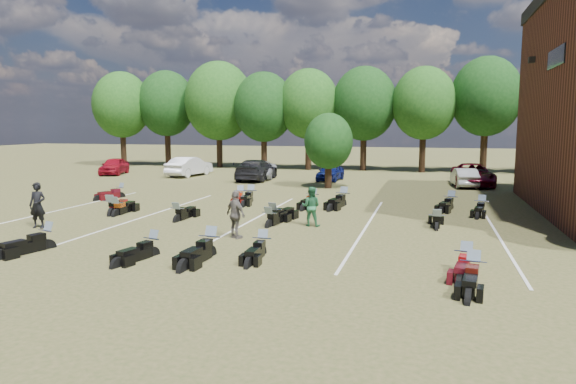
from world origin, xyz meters
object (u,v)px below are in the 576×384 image
(person_green, at_px, (311,206))
(motorcycle_7, at_px, (111,215))
(car_0, at_px, (114,166))
(person_grey, at_px, (236,215))
(motorcycle_14, at_px, (121,197))
(person_black, at_px, (38,205))
(motorcycle_3, at_px, (262,255))
(car_4, at_px, (330,172))

(person_green, bearing_deg, motorcycle_7, 0.58)
(car_0, relative_size, motorcycle_7, 1.71)
(person_grey, bearing_deg, motorcycle_7, 11.18)
(motorcycle_7, relative_size, motorcycle_14, 1.16)
(person_grey, relative_size, motorcycle_7, 0.73)
(person_black, distance_m, motorcycle_7, 3.63)
(motorcycle_3, bearing_deg, motorcycle_14, 137.21)
(car_4, height_order, motorcycle_7, car_4)
(person_black, relative_size, motorcycle_7, 0.77)
(motorcycle_3, bearing_deg, car_4, 93.22)
(car_4, relative_size, person_grey, 2.12)
(person_black, relative_size, motorcycle_14, 0.89)
(motorcycle_3, xyz_separation_m, motorcycle_7, (-9.00, 5.06, 0.00))
(car_0, height_order, person_black, person_black)
(car_4, distance_m, motorcycle_3, 22.56)
(car_0, relative_size, person_black, 2.23)
(person_black, distance_m, person_grey, 8.40)
(motorcycle_7, xyz_separation_m, motorcycle_14, (-3.03, 5.32, 0.00))
(car_4, bearing_deg, motorcycle_3, -80.74)
(person_black, relative_size, person_green, 1.14)
(person_black, xyz_separation_m, motorcycle_7, (1.10, 3.33, -0.93))
(person_black, xyz_separation_m, person_grey, (8.39, 0.34, -0.05))
(motorcycle_14, bearing_deg, car_4, 69.72)
(car_4, relative_size, motorcycle_3, 1.84)
(car_0, bearing_deg, motorcycle_14, -71.37)
(motorcycle_7, bearing_deg, person_black, 59.49)
(car_4, relative_size, motorcycle_14, 1.79)
(car_4, height_order, person_black, person_black)
(person_green, height_order, motorcycle_3, person_green)
(car_4, distance_m, person_grey, 20.39)
(person_green, bearing_deg, car_0, -39.13)
(motorcycle_3, xyz_separation_m, motorcycle_14, (-12.03, 10.38, 0.00))
(person_green, xyz_separation_m, person_grey, (-2.14, -3.01, 0.07))
(person_grey, xyz_separation_m, motorcycle_7, (-7.30, 2.99, -0.88))
(motorcycle_7, distance_m, motorcycle_14, 6.12)
(motorcycle_3, relative_size, motorcycle_14, 0.97)
(person_black, relative_size, motorcycle_3, 0.92)
(car_0, xyz_separation_m, person_grey, (18.86, -20.36, 0.18))
(car_0, xyz_separation_m, motorcycle_7, (11.56, -17.38, -0.71))
(car_0, distance_m, car_4, 18.51)
(person_green, height_order, motorcycle_14, person_green)
(motorcycle_14, bearing_deg, motorcycle_7, -41.07)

